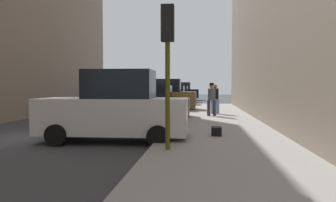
{
  "coord_description": "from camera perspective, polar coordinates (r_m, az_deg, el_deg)",
  "views": [
    {
      "loc": [
        5.36,
        -10.27,
        1.74
      ],
      "look_at": [
        3.54,
        7.07,
        0.96
      ],
      "focal_mm": 35.0,
      "sensor_mm": 36.0,
      "label": 1
    }
  ],
  "objects": [
    {
      "name": "traffic_light",
      "position": [
        8.23,
        -0.06,
        9.67
      ],
      "size": [
        0.32,
        0.32,
        3.6
      ],
      "color": "#514C0F",
      "rests_on": "sidewalk"
    },
    {
      "name": "sidewalk",
      "position": [
        10.42,
        9.5,
        -6.66
      ],
      "size": [
        4.0,
        40.0,
        0.15
      ],
      "primitive_type": "cube",
      "color": "gray",
      "rests_on": "ground_plane"
    },
    {
      "name": "parked_bronze_suv",
      "position": [
        22.95,
        -0.8,
        0.8
      ],
      "size": [
        4.63,
        2.12,
        2.25
      ],
      "color": "brown",
      "rests_on": "ground_plane"
    },
    {
      "name": "pedestrian_in_jeans",
      "position": [
        19.24,
        8.21,
        0.65
      ],
      "size": [
        0.53,
        0.48,
        1.71
      ],
      "color": "#728CB2",
      "rests_on": "sidewalk"
    },
    {
      "name": "fire_hydrant",
      "position": [
        17.77,
        3.05,
        -1.45
      ],
      "size": [
        0.42,
        0.22,
        0.7
      ],
      "color": "red",
      "rests_on": "sidewalk"
    },
    {
      "name": "ground_plane",
      "position": [
        11.72,
        -21.45,
        -6.15
      ],
      "size": [
        120.0,
        120.0,
        0.0
      ],
      "primitive_type": "plane",
      "color": "#38383A"
    },
    {
      "name": "parked_black_suv",
      "position": [
        41.48,
        2.25,
        1.59
      ],
      "size": [
        4.61,
        2.08,
        2.25
      ],
      "color": "black",
      "rests_on": "ground_plane"
    },
    {
      "name": "duffel_bag",
      "position": [
        10.74,
        8.41,
        -5.22
      ],
      "size": [
        0.32,
        0.44,
        0.28
      ],
      "color": "black",
      "rests_on": "sidewalk"
    },
    {
      "name": "parked_dark_green_sedan",
      "position": [
        28.98,
        0.62,
        0.81
      ],
      "size": [
        4.25,
        2.16,
        1.79
      ],
      "color": "#193828",
      "rests_on": "ground_plane"
    },
    {
      "name": "parked_white_van",
      "position": [
        10.41,
        -9.14,
        -1.36
      ],
      "size": [
        4.63,
        2.13,
        2.25
      ],
      "color": "silver",
      "rests_on": "ground_plane"
    },
    {
      "name": "parked_blue_sedan",
      "position": [
        35.45,
        1.61,
        1.13
      ],
      "size": [
        4.24,
        2.13,
        1.79
      ],
      "color": "navy",
      "rests_on": "ground_plane"
    },
    {
      "name": "pedestrian_with_beanie",
      "position": [
        17.79,
        7.61,
        0.6
      ],
      "size": [
        0.53,
        0.5,
        1.78
      ],
      "color": "#333338",
      "rests_on": "sidewalk"
    },
    {
      "name": "parked_gray_coupe",
      "position": [
        17.16,
        -3.11,
        -0.41
      ],
      "size": [
        4.24,
        2.14,
        1.79
      ],
      "color": "slate",
      "rests_on": "ground_plane"
    }
  ]
}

